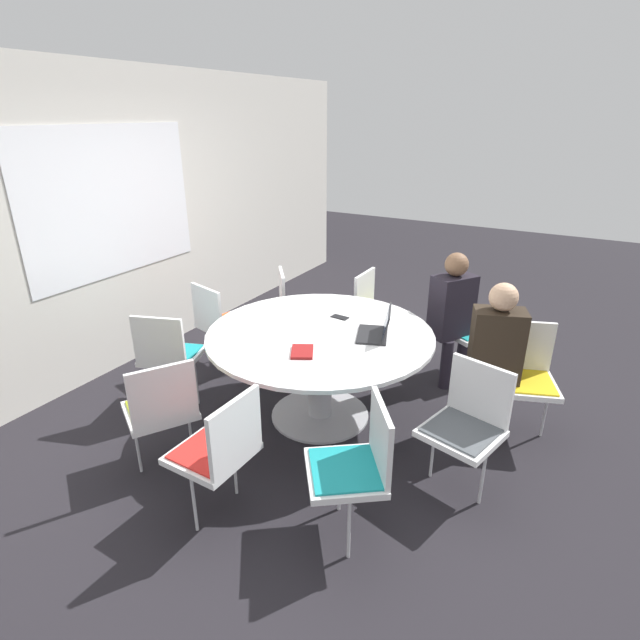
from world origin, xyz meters
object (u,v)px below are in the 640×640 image
object	(u,v)px
chair_4	(220,320)
cell_phone	(340,317)
chair_3	(295,304)
chair_6	(161,406)
chair_2	(376,308)
handbag	(250,340)
chair_9	(468,419)
chair_7	(220,446)
spiral_notebook	(302,352)
chair_8	(357,461)
person_1	(453,309)
chair_5	(168,351)
chair_0	(524,371)
chair_1	(465,322)
laptop	(378,329)
person_0	(496,350)

from	to	relation	value
chair_4	cell_phone	size ratio (longest dim) A/B	5.88
chair_3	chair_6	world-z (taller)	same
chair_2	chair_4	xyz separation A→B (m)	(-0.98, 1.15, 0.00)
chair_4	handbag	bearing A→B (deg)	102.56
chair_4	chair_9	size ratio (longest dim) A/B	1.00
chair_7	cell_phone	distance (m)	1.58
spiral_notebook	chair_8	bearing A→B (deg)	-129.90
chair_7	chair_8	xyz separation A→B (m)	(0.27, -0.74, 0.00)
chair_2	person_1	bearing A→B (deg)	78.43
chair_5	cell_phone	world-z (taller)	chair_5
chair_4	person_1	size ratio (longest dim) A/B	0.71
chair_7	person_1	distance (m)	2.41
chair_2	chair_7	xyz separation A→B (m)	(-2.47, -0.09, 0.00)
chair_6	cell_phone	size ratio (longest dim) A/B	5.88
chair_8	chair_5	bearing A→B (deg)	39.95
chair_0	spiral_notebook	distance (m)	1.67
chair_1	cell_phone	world-z (taller)	chair_1
chair_3	chair_9	bearing A→B (deg)	21.67
laptop	chair_0	bearing A→B (deg)	93.54
person_0	chair_2	bearing A→B (deg)	-52.06
person_1	cell_phone	xyz separation A→B (m)	(-0.74, 0.73, 0.04)
chair_6	chair_8	size ratio (longest dim) A/B	1.00
chair_1	chair_4	distance (m)	2.26
chair_0	chair_6	distance (m)	2.61
chair_5	person_1	world-z (taller)	person_1
chair_2	chair_5	xyz separation A→B (m)	(-1.70, 1.08, 0.00)
spiral_notebook	chair_6	bearing A→B (deg)	137.64
chair_4	handbag	world-z (taller)	chair_4
chair_1	spiral_notebook	xyz separation A→B (m)	(-1.68, 0.73, 0.24)
chair_7	person_0	world-z (taller)	person_0
chair_9	person_0	xyz separation A→B (m)	(0.68, -0.01, 0.19)
chair_8	handbag	size ratio (longest dim) A/B	2.38
laptop	chair_6	bearing A→B (deg)	-58.87
chair_2	person_1	xyz separation A→B (m)	(-0.17, -0.79, 0.19)
chair_8	chair_9	size ratio (longest dim) A/B	1.00
chair_0	person_1	xyz separation A→B (m)	(0.48, 0.69, 0.19)
chair_3	chair_4	bearing A→B (deg)	-68.20
chair_3	chair_8	world-z (taller)	same
chair_2	laptop	xyz separation A→B (m)	(-1.08, -0.48, 0.29)
chair_3	handbag	xyz separation A→B (m)	(-0.27, 0.38, -0.37)
chair_5	chair_2	bearing A→B (deg)	38.38
chair_5	laptop	size ratio (longest dim) A/B	2.16
chair_5	cell_phone	size ratio (longest dim) A/B	5.88
chair_2	cell_phone	bearing A→B (deg)	4.37
chair_4	chair_9	world-z (taller)	same
chair_7	person_0	distance (m)	2.05
cell_phone	chair_9	bearing A→B (deg)	-116.05
spiral_notebook	chair_5	bearing A→B (deg)	94.76
chair_8	chair_9	world-z (taller)	same
chair_9	chair_4	bearing A→B (deg)	3.27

